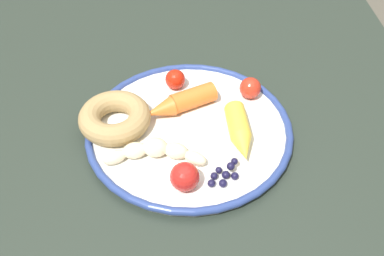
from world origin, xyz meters
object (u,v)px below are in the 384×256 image
at_px(plate, 192,129).
at_px(carrot_orange, 180,103).
at_px(tomato_near, 250,88).
at_px(dining_table, 188,145).
at_px(donut, 115,118).
at_px(banana, 155,151).
at_px(carrot_yellow, 240,132).
at_px(blueberry_pile, 224,174).
at_px(tomato_mid, 185,177).
at_px(tomato_far, 175,79).

distance_m(plate, carrot_orange, 0.05).
bearing_deg(carrot_orange, tomato_near, -75.51).
xyz_separation_m(dining_table, donut, (-0.04, 0.12, 0.12)).
height_order(banana, carrot_yellow, carrot_yellow).
bearing_deg(plate, blueberry_pile, -158.36).
relative_size(blueberry_pile, tomato_mid, 1.12).
xyz_separation_m(carrot_orange, tomato_near, (0.03, -0.12, 0.00)).
bearing_deg(banana, carrot_yellow, -77.26).
bearing_deg(donut, tomato_far, -46.96).
bearing_deg(carrot_orange, tomato_far, 5.22).
distance_m(dining_table, plate, 0.11).
bearing_deg(carrot_orange, donut, 105.64).
xyz_separation_m(carrot_yellow, tomato_mid, (-0.09, 0.09, 0.00)).
bearing_deg(carrot_orange, plate, -156.23).
xyz_separation_m(banana, tomato_mid, (-0.06, -0.04, 0.01)).
bearing_deg(blueberry_pile, carrot_yellow, -22.89).
bearing_deg(tomato_far, dining_table, -158.72).
xyz_separation_m(dining_table, carrot_orange, (-0.01, 0.01, 0.12)).
bearing_deg(donut, dining_table, -70.25).
xyz_separation_m(banana, carrot_orange, (0.10, -0.04, 0.00)).
xyz_separation_m(tomato_mid, tomato_far, (0.22, 0.01, -0.00)).
xyz_separation_m(plate, carrot_yellow, (-0.03, -0.07, 0.02)).
xyz_separation_m(carrot_yellow, donut, (0.04, 0.19, 0.00)).
bearing_deg(tomato_near, carrot_orange, 104.49).
xyz_separation_m(dining_table, blueberry_pile, (-0.16, -0.05, 0.11)).
bearing_deg(banana, dining_table, -25.13).
relative_size(carrot_yellow, tomato_near, 3.02).
height_order(banana, donut, donut).
relative_size(carrot_yellow, blueberry_pile, 2.38).
relative_size(donut, blueberry_pile, 2.46).
xyz_separation_m(blueberry_pile, tomato_near, (0.17, -0.06, 0.01)).
xyz_separation_m(dining_table, plate, (-0.05, -0.00, 0.10)).
bearing_deg(banana, blueberry_pile, -114.30).
bearing_deg(carrot_yellow, tomato_far, 35.80).
bearing_deg(donut, plate, -95.66).
relative_size(plate, carrot_yellow, 2.98).
distance_m(carrot_yellow, tomato_mid, 0.12).
xyz_separation_m(plate, blueberry_pile, (-0.10, -0.04, 0.01)).
bearing_deg(tomato_far, donut, 133.04).
distance_m(dining_table, carrot_orange, 0.12).
distance_m(carrot_orange, tomato_near, 0.12).
distance_m(plate, donut, 0.12).
height_order(banana, blueberry_pile, banana).
bearing_deg(dining_table, blueberry_pile, -163.87).
height_order(carrot_orange, tomato_mid, tomato_mid).
height_order(carrot_orange, tomato_near, tomato_near).
bearing_deg(tomato_far, carrot_yellow, -144.20).
xyz_separation_m(plate, tomato_mid, (-0.11, 0.02, 0.02)).
xyz_separation_m(donut, tomato_near, (0.06, -0.22, 0.00)).
bearing_deg(dining_table, tomato_far, 21.28).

